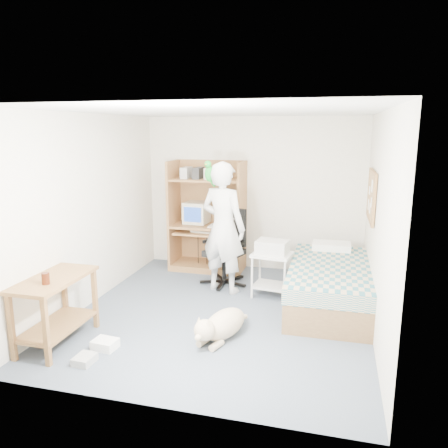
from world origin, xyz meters
name	(u,v)px	position (x,y,z in m)	size (l,w,h in m)	color
floor	(223,313)	(0.00, 0.00, 0.00)	(4.00, 4.00, 0.00)	#495663
wall_back	(253,194)	(0.00, 2.00, 1.25)	(3.60, 0.02, 2.50)	white
wall_right	(379,225)	(1.80, 0.00, 1.25)	(0.02, 4.00, 2.50)	white
wall_left	(90,211)	(-1.80, 0.00, 1.25)	(0.02, 4.00, 2.50)	white
ceiling	(222,111)	(0.00, 0.00, 2.50)	(3.60, 4.00, 0.02)	white
computer_hutch	(208,221)	(-0.70, 1.74, 0.82)	(1.20, 0.63, 1.80)	brown
bed	(329,284)	(1.30, 0.62, 0.29)	(1.02, 2.02, 0.66)	brown
side_desk	(55,300)	(-1.55, -1.20, 0.49)	(0.50, 1.00, 0.75)	brown
corkboard	(372,196)	(1.77, 0.90, 1.45)	(0.04, 0.94, 0.66)	olive
office_chair	(226,258)	(-0.23, 1.10, 0.40)	(0.64, 0.65, 1.12)	black
person	(223,228)	(-0.20, 0.80, 0.93)	(0.68, 0.45, 1.87)	silver
parrot	(209,172)	(-0.40, 0.81, 1.71)	(0.14, 0.24, 0.38)	#138423
dog	(222,325)	(0.16, -0.66, 0.16)	(0.53, 0.97, 0.38)	tan
printer_cart	(272,268)	(0.52, 0.74, 0.42)	(0.58, 0.49, 0.63)	silver
printer	(272,247)	(0.52, 0.74, 0.72)	(0.42, 0.32, 0.18)	#B8B8B3
crt_monitor	(197,212)	(-0.90, 1.75, 0.95)	(0.39, 0.42, 0.35)	beige
keyboard	(205,232)	(-0.71, 1.58, 0.67)	(0.45, 0.16, 0.03)	beige
pencil_cup	(230,223)	(-0.30, 1.65, 0.82)	(0.08, 0.08, 0.12)	gold
drink_glass	(46,279)	(-1.50, -1.39, 0.81)	(0.08, 0.08, 0.12)	#3F180A
floor_box_a	(105,344)	(-0.99, -1.20, 0.05)	(0.25, 0.20, 0.10)	white
floor_box_b	(85,360)	(-1.03, -1.52, 0.04)	(0.18, 0.22, 0.08)	#ACADA8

